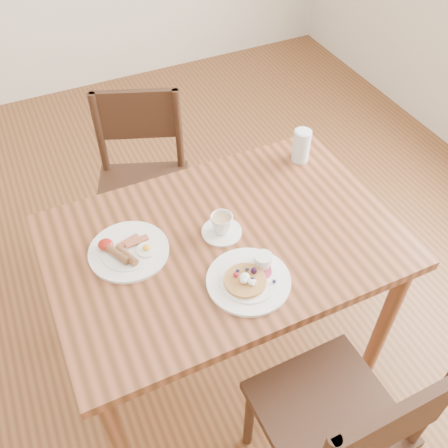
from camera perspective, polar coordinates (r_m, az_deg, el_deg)
name	(u,v)px	position (r m, az deg, el deg)	size (l,w,h in m)	color
ground	(224,349)	(2.33, 0.00, -14.10)	(5.00, 5.00, 0.00)	brown
dining_table	(224,257)	(1.79, 0.00, -3.74)	(1.20, 0.80, 0.75)	brown
chair_near	(340,423)	(1.69, 13.11, -21.32)	(0.43, 0.43, 0.88)	#361A13
chair_far	(143,180)	(2.36, -9.27, 5.01)	(0.54, 0.54, 0.88)	#361A13
pancake_plate	(250,278)	(1.59, 2.95, -6.20)	(0.27, 0.27, 0.06)	white
breakfast_plate	(127,251)	(1.70, -10.97, -3.00)	(0.27, 0.27, 0.04)	white
teacup_saucer	(222,226)	(1.71, -0.27, -0.19)	(0.14, 0.14, 0.08)	white
water_glass	(301,146)	(2.02, 8.83, 8.83)	(0.07, 0.07, 0.14)	silver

